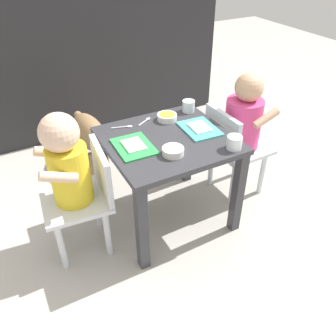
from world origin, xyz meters
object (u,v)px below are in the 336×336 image
Objects in this scene: food_tray_left at (134,146)px; spoon_by_right_tray at (146,121)px; dining_table at (168,155)px; cereal_bowl_right_side at (173,151)px; food_tray_right at (199,128)px; water_cup_left at (188,107)px; seated_child_left at (72,170)px; water_cup_right at (234,143)px; dog at (92,135)px; veggie_bowl_near at (167,117)px; seated_child_right at (241,123)px; spoon_by_left_tray at (124,127)px.

food_tray_left is 2.21× the size of spoon_by_right_tray.
food_tray_left is at bearing 179.16° from dining_table.
cereal_bowl_right_side is at bearing -109.44° from dining_table.
cereal_bowl_right_side reaches higher than food_tray_right.
water_cup_left reaches higher than dining_table.
dining_table is at bearing -1.72° from seated_child_left.
water_cup_right is at bearing -61.03° from spoon_by_right_tray.
spoon_by_right_tray is (-0.22, 0.40, -0.02)m from water_cup_right.
dog is at bearing 112.02° from spoon_by_right_tray.
seated_child_right is at bearing -19.82° from veggie_bowl_near.
dining_table is 0.81× the size of seated_child_right.
seated_child_left is 0.35m from spoon_by_left_tray.
dining_table is 0.19m from food_tray_right.
dining_table is 8.86× the size of water_cup_left.
water_cup_left is at bearing 40.65° from dining_table.
food_tray_right is 2.07× the size of spoon_by_left_tray.
seated_child_right reaches higher than dining_table.
water_cup_right reaches higher than spoon_by_left_tray.
dog is (0.25, 0.59, -0.20)m from seated_child_left.
food_tray_right is at bearing 0.84° from dining_table.
seated_child_left is at bearing 177.75° from food_tray_left.
seated_child_left is (-0.44, 0.01, 0.05)m from dining_table.
spoon_by_right_tray is (-0.18, 0.19, -0.00)m from food_tray_right.
seated_child_right is at bearing -43.03° from dog.
spoon_by_right_tray reaches higher than dining_table.
water_cup_left is at bearing 87.99° from water_cup_right.
food_tray_left is at bearing -177.82° from seated_child_right.
water_cup_right is 0.39m from veggie_bowl_near.
water_cup_right is 0.72× the size of cereal_bowl_right_side.
veggie_bowl_near is at bearing 109.16° from water_cup_right.
seated_child_left is at bearing -156.85° from spoon_by_right_tray.
seated_child_left is at bearing -164.63° from veggie_bowl_near.
veggie_bowl_near is at bearing 15.37° from seated_child_left.
dining_table is 0.20m from veggie_bowl_near.
seated_child_right is 6.84× the size of spoon_by_left_tray.
seated_child_right is (0.88, 0.01, -0.01)m from seated_child_left.
water_cup_right is 0.46m from spoon_by_right_tray.
cereal_bowl_right_side is 0.31m from veggie_bowl_near.
veggie_bowl_near is at bearing -59.76° from dog.
food_tray_right is 0.18m from veggie_bowl_near.
dining_table is at bearing -176.68° from seated_child_right.
spoon_by_right_tray is (-0.10, 0.04, -0.01)m from veggie_bowl_near.
food_tray_right is (-0.27, -0.02, 0.05)m from seated_child_right.
spoon_by_right_tray is at bearing 23.15° from seated_child_left.
dining_table is at bearing -179.16° from food_tray_right.
water_cup_left reaches higher than spoon_by_right_tray.
seated_child_right is at bearing 45.15° from water_cup_right.
cereal_bowl_right_side is (-0.05, -0.13, 0.11)m from dining_table.
seated_child_right is at bearing -36.51° from water_cup_left.
water_cup_right reaches higher than dining_table.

